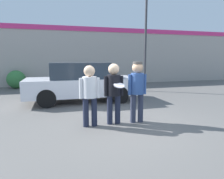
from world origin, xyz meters
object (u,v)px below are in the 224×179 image
object	(u,v)px
person_left	(90,91)
parked_car_near	(81,82)
person_middle_with_frisbee	(114,89)
shrub	(16,79)
street_lamp	(151,26)
person_right	(137,86)

from	to	relation	value
person_left	parked_car_near	distance (m)	3.18
person_left	person_middle_with_frisbee	xyz separation A→B (m)	(0.65, 0.04, 0.03)
parked_car_near	shrub	size ratio (longest dim) A/B	4.16
street_lamp	person_left	bearing A→B (deg)	-129.70
person_left	person_right	distance (m)	1.30
shrub	person_left	bearing A→B (deg)	-68.48
parked_car_near	person_middle_with_frisbee	bearing A→B (deg)	-81.34
street_lamp	shrub	distance (m)	8.31
person_left	person_middle_with_frisbee	world-z (taller)	person_middle_with_frisbee
parked_car_near	person_left	bearing A→B (deg)	-93.16
parked_car_near	street_lamp	world-z (taller)	street_lamp
person_right	shrub	size ratio (longest dim) A/B	1.57
shrub	parked_car_near	bearing A→B (deg)	-55.11
street_lamp	shrub	size ratio (longest dim) A/B	5.24
person_middle_with_frisbee	street_lamp	xyz separation A→B (m)	(3.44, 4.89, 2.51)
person_right	parked_car_near	xyz separation A→B (m)	(-1.13, 3.18, -0.21)
person_left	person_middle_with_frisbee	size ratio (longest dim) A/B	0.98
person_right	shrub	distance (m)	9.04
shrub	person_middle_with_frisbee	bearing A→B (deg)	-64.39
street_lamp	parked_car_near	bearing A→B (deg)	-155.79
person_middle_with_frisbee	shrub	xyz separation A→B (m)	(-3.75, 7.83, -0.43)
person_left	shrub	distance (m)	8.47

